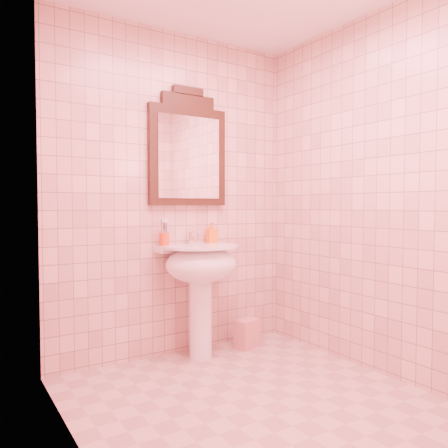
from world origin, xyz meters
TOP-DOWN VIEW (x-y plane):
  - floor at (0.00, 0.00)m, footprint 2.20×2.20m
  - back_wall at (0.00, 1.10)m, footprint 2.00×0.02m
  - pedestal_sink at (0.10, 0.87)m, footprint 0.58×0.58m
  - faucet at (0.10, 1.01)m, footprint 0.04×0.16m
  - mirror at (0.10, 1.07)m, footprint 0.66×0.06m
  - toothbrush_cup at (-0.13, 1.02)m, footprint 0.08×0.08m
  - soap_dispenser at (0.28, 1.02)m, footprint 0.08×0.08m
  - towel at (0.54, 0.90)m, footprint 0.22×0.17m

SIDE VIEW (x-z plane):
  - floor at x=0.00m, z-range 0.00..0.00m
  - towel at x=0.54m, z-range 0.00..0.23m
  - pedestal_sink at x=0.10m, z-range 0.23..1.09m
  - toothbrush_cup at x=-0.13m, z-range 0.83..1.00m
  - faucet at x=0.10m, z-range 0.87..0.97m
  - soap_dispenser at x=0.28m, z-range 0.86..1.03m
  - back_wall at x=0.00m, z-range 0.00..2.50m
  - mirror at x=0.10m, z-range 1.13..2.05m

